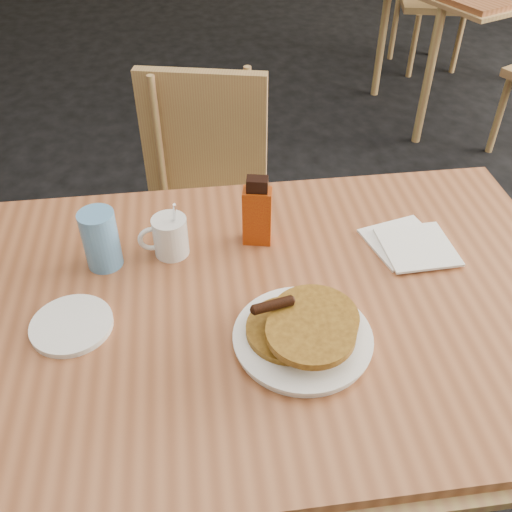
{
  "coord_description": "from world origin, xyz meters",
  "views": [
    {
      "loc": [
        -0.2,
        -0.78,
        1.55
      ],
      "look_at": [
        -0.02,
        0.03,
        0.84
      ],
      "focal_mm": 40.0,
      "sensor_mm": 36.0,
      "label": 1
    }
  ],
  "objects_px": {
    "main_table": "(274,314)",
    "syrup_bottle": "(257,213)",
    "chair_main_far": "(211,191)",
    "blue_tumbler": "(101,239)",
    "coffee_mug": "(169,236)",
    "pancake_plate": "(303,333)"
  },
  "relations": [
    {
      "from": "coffee_mug",
      "to": "chair_main_far",
      "type": "bearing_deg",
      "value": 92.43
    },
    {
      "from": "pancake_plate",
      "to": "chair_main_far",
      "type": "bearing_deg",
      "value": 92.87
    },
    {
      "from": "chair_main_far",
      "to": "main_table",
      "type": "bearing_deg",
      "value": -69.85
    },
    {
      "from": "coffee_mug",
      "to": "pancake_plate",
      "type": "bearing_deg",
      "value": -36.73
    },
    {
      "from": "chair_main_far",
      "to": "syrup_bottle",
      "type": "height_order",
      "value": "syrup_bottle"
    },
    {
      "from": "chair_main_far",
      "to": "blue_tumbler",
      "type": "height_order",
      "value": "chair_main_far"
    },
    {
      "from": "main_table",
      "to": "blue_tumbler",
      "type": "xyz_separation_m",
      "value": [
        -0.32,
        0.19,
        0.11
      ]
    },
    {
      "from": "pancake_plate",
      "to": "syrup_bottle",
      "type": "height_order",
      "value": "syrup_bottle"
    },
    {
      "from": "main_table",
      "to": "syrup_bottle",
      "type": "relative_size",
      "value": 8.4
    },
    {
      "from": "syrup_bottle",
      "to": "blue_tumbler",
      "type": "bearing_deg",
      "value": -161.97
    },
    {
      "from": "blue_tumbler",
      "to": "pancake_plate",
      "type": "bearing_deg",
      "value": -41.02
    },
    {
      "from": "chair_main_far",
      "to": "coffee_mug",
      "type": "relative_size",
      "value": 6.32
    },
    {
      "from": "pancake_plate",
      "to": "coffee_mug",
      "type": "xyz_separation_m",
      "value": [
        -0.21,
        0.31,
        0.02
      ]
    },
    {
      "from": "main_table",
      "to": "pancake_plate",
      "type": "height_order",
      "value": "pancake_plate"
    },
    {
      "from": "chair_main_far",
      "to": "syrup_bottle",
      "type": "relative_size",
      "value": 5.4
    },
    {
      "from": "pancake_plate",
      "to": "coffee_mug",
      "type": "distance_m",
      "value": 0.37
    },
    {
      "from": "blue_tumbler",
      "to": "chair_main_far",
      "type": "bearing_deg",
      "value": 61.12
    },
    {
      "from": "pancake_plate",
      "to": "main_table",
      "type": "bearing_deg",
      "value": 101.7
    },
    {
      "from": "main_table",
      "to": "chair_main_far",
      "type": "relative_size",
      "value": 1.55
    },
    {
      "from": "chair_main_far",
      "to": "blue_tumbler",
      "type": "xyz_separation_m",
      "value": [
        -0.3,
        -0.55,
        0.29
      ]
    },
    {
      "from": "coffee_mug",
      "to": "syrup_bottle",
      "type": "bearing_deg",
      "value": 19.06
    },
    {
      "from": "coffee_mug",
      "to": "syrup_bottle",
      "type": "relative_size",
      "value": 0.85
    }
  ]
}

